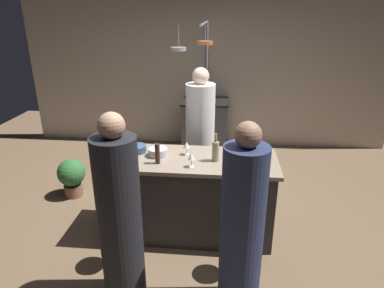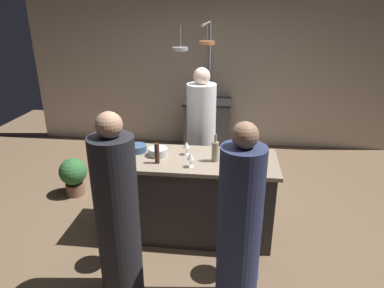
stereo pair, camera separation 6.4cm
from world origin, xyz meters
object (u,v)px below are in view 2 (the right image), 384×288
at_px(bar_stool_left, 124,233).
at_px(wine_bottle_dark, 239,144).
at_px(guest_left, 118,219).
at_px(guest_right, 239,229).
at_px(wine_glass_near_right_guest, 191,157).
at_px(pepper_mill, 157,153).
at_px(wine_glass_by_chef, 187,145).
at_px(stove_range, 207,125).
at_px(chef, 201,140).
at_px(wine_bottle_white, 215,151).
at_px(potted_plant, 73,174).
at_px(wine_bottle_rose, 246,156).
at_px(bar_stool_right, 246,242).
at_px(mixing_bowl_blue, 137,148).
at_px(mixing_bowl_steel, 158,152).
at_px(wine_glass_near_left_guest, 122,144).

distance_m(bar_stool_left, wine_bottle_dark, 1.47).
height_order(guest_left, guest_right, guest_left).
bearing_deg(guest_left, wine_glass_near_right_guest, 56.77).
distance_m(guest_left, pepper_mill, 0.86).
bearing_deg(wine_glass_near_right_guest, wine_glass_by_chef, 104.87).
relative_size(stove_range, chef, 0.52).
bearing_deg(wine_bottle_white, guest_right, -75.23).
bearing_deg(wine_bottle_dark, bar_stool_left, -143.32).
bearing_deg(chef, guest_left, -105.91).
height_order(chef, wine_bottle_white, chef).
bearing_deg(guest_right, potted_plant, 143.30).
distance_m(stove_range, wine_bottle_rose, 2.72).
distance_m(chef, wine_bottle_dark, 0.83).
bearing_deg(pepper_mill, guest_left, -100.85).
relative_size(guest_left, wine_bottle_white, 5.73).
distance_m(guest_left, wine_glass_near_right_guest, 0.94).
height_order(wine_bottle_white, wine_glass_near_right_guest, wine_bottle_white).
bearing_deg(wine_glass_near_right_guest, chef, 89.46).
bearing_deg(bar_stool_right, wine_bottle_dark, 96.39).
bearing_deg(bar_stool_right, guest_left, -161.77).
height_order(bar_stool_right, potted_plant, bar_stool_right).
relative_size(guest_right, mixing_bowl_blue, 7.85).
xyz_separation_m(wine_glass_near_right_guest, mixing_bowl_steel, (-0.38, 0.24, -0.06)).
xyz_separation_m(guest_right, potted_plant, (-2.15, 1.60, -0.46)).
xyz_separation_m(chef, wine_bottle_dark, (0.46, -0.65, 0.22)).
xyz_separation_m(wine_bottle_white, mixing_bowl_blue, (-0.85, 0.15, -0.07)).
xyz_separation_m(wine_glass_near_left_guest, wine_glass_near_right_guest, (0.77, -0.26, 0.00)).
distance_m(wine_bottle_white, mixing_bowl_blue, 0.87).
distance_m(stove_range, guest_right, 3.46).
distance_m(pepper_mill, wine_bottle_dark, 0.88).
bearing_deg(bar_stool_left, wine_glass_by_chef, 54.64).
relative_size(chef, bar_stool_right, 2.51).
bearing_deg(chef, mixing_bowl_steel, -116.31).
xyz_separation_m(chef, wine_glass_near_left_guest, (-0.78, -0.77, 0.21)).
xyz_separation_m(bar_stool_left, wine_bottle_rose, (1.12, 0.47, 0.64)).
bearing_deg(wine_glass_by_chef, potted_plant, 161.15).
xyz_separation_m(stove_range, mixing_bowl_steel, (-0.35, -2.41, 0.49)).
height_order(chef, wine_bottle_rose, chef).
xyz_separation_m(bar_stool_right, mixing_bowl_steel, (-0.94, 0.66, 0.56)).
xyz_separation_m(guest_left, wine_bottle_white, (0.73, 0.93, 0.24)).
xyz_separation_m(wine_bottle_white, wine_glass_near_left_guest, (-1.00, 0.09, -0.01)).
height_order(bar_stool_left, mixing_bowl_blue, mixing_bowl_blue).
bearing_deg(stove_range, wine_glass_near_right_guest, -89.40).
relative_size(potted_plant, wine_glass_near_left_guest, 3.56).
bearing_deg(stove_range, guest_right, -81.65).
bearing_deg(wine_bottle_rose, mixing_bowl_steel, 168.71).
height_order(pepper_mill, wine_bottle_white, wine_bottle_white).
bearing_deg(wine_bottle_white, bar_stool_left, -144.45).
bearing_deg(mixing_bowl_steel, bar_stool_right, -35.03).
xyz_separation_m(potted_plant, wine_bottle_rose, (2.21, -0.78, 0.72)).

